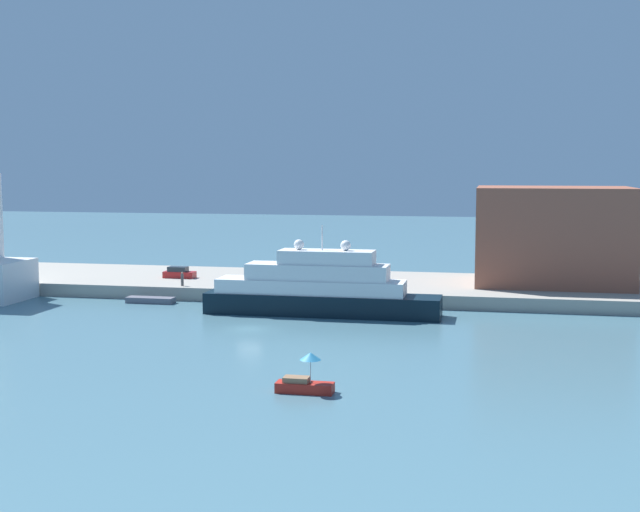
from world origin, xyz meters
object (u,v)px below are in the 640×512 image
(large_yacht, at_px, (319,289))
(person_figure, at_px, (182,279))
(harbor_building, at_px, (553,236))
(parked_car, at_px, (179,273))
(small_motorboat, at_px, (305,380))
(work_barge, at_px, (151,300))
(mooring_bollard, at_px, (284,286))

(large_yacht, relative_size, person_figure, 14.97)
(harbor_building, distance_m, parked_car, 50.01)
(person_figure, bearing_deg, parked_car, 113.90)
(small_motorboat, relative_size, person_figure, 2.41)
(parked_car, relative_size, person_figure, 2.38)
(large_yacht, relative_size, harbor_building, 1.39)
(work_barge, height_order, parked_car, parked_car)
(work_barge, bearing_deg, parked_car, 92.52)
(parked_car, bearing_deg, mooring_bollard, -24.91)
(mooring_bollard, bearing_deg, small_motorboat, -73.69)
(small_motorboat, height_order, parked_car, parked_car)
(work_barge, distance_m, mooring_bollard, 16.61)
(harbor_building, distance_m, person_figure, 48.03)
(parked_car, relative_size, mooring_bollard, 5.40)
(work_barge, relative_size, harbor_building, 0.31)
(mooring_bollard, bearing_deg, work_barge, -168.31)
(large_yacht, distance_m, work_barge, 22.62)
(large_yacht, height_order, harbor_building, harbor_building)
(person_figure, height_order, mooring_bollard, person_figure)
(harbor_building, bearing_deg, small_motorboat, -111.88)
(person_figure, bearing_deg, harbor_building, 14.22)
(large_yacht, bearing_deg, harbor_building, 35.80)
(person_figure, bearing_deg, small_motorboat, -58.22)
(work_barge, bearing_deg, person_figure, 54.12)
(small_motorboat, bearing_deg, work_barge, 127.14)
(small_motorboat, height_order, person_figure, person_figure)
(harbor_building, bearing_deg, work_barge, -162.43)
(small_motorboat, height_order, harbor_building, harbor_building)
(large_yacht, bearing_deg, person_figure, 158.46)
(work_barge, height_order, harbor_building, harbor_building)
(large_yacht, bearing_deg, work_barge, 170.11)
(parked_car, xyz_separation_m, mooring_bollard, (16.67, -7.74, -0.26))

